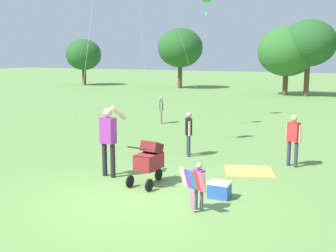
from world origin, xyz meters
name	(u,v)px	position (x,y,z in m)	size (l,w,h in m)	color
ground_plane	(138,200)	(0.00, 0.00, 0.00)	(120.00, 120.00, 0.00)	#668E47
treeline_distant	(291,48)	(-1.10, 24.79, 3.38)	(34.96, 7.05, 5.59)	brown
child_with_butterfly_kite	(198,182)	(1.33, -0.04, 0.57)	(0.61, 0.44, 0.94)	#4C4C51
person_adult_flyer	(108,136)	(-1.47, 1.16, 1.02)	(0.59, 0.52, 1.78)	#232328
stroller	(149,159)	(-0.27, 1.01, 0.61)	(0.59, 1.10, 1.03)	black
person_red_shirt	(189,130)	(-0.51, 3.93, 0.76)	(0.29, 0.37, 1.30)	#33384C
person_kid_running	(161,108)	(-3.79, 8.75, 0.69)	(0.26, 0.33, 1.17)	#7F705B
person_back_turned	(293,136)	(2.45, 4.04, 0.82)	(0.42, 0.28, 1.39)	#33384C
picnic_blanket	(249,171)	(1.53, 3.08, 0.01)	(1.21, 1.07, 0.02)	gold
cooler_box	(219,190)	(1.48, 0.85, 0.18)	(0.45, 0.33, 0.35)	#2D5BB7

